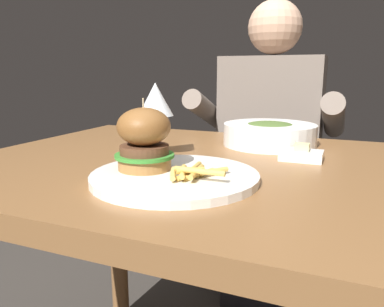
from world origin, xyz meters
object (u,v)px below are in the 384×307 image
(butter_dish, at_px, (301,155))
(diner_person, at_px, (268,169))
(main_plate, at_px, (175,177))
(soup_bowl, at_px, (269,134))
(burger_sandwich, at_px, (144,139))
(wine_glass, at_px, (155,102))

(butter_dish, relative_size, diner_person, 0.08)
(main_plate, relative_size, soup_bowl, 1.24)
(main_plate, distance_m, diner_person, 0.84)
(soup_bowl, bearing_deg, burger_sandwich, -111.21)
(main_plate, height_order, wine_glass, wine_glass)
(main_plate, height_order, soup_bowl, soup_bowl)
(burger_sandwich, distance_m, wine_glass, 0.17)
(burger_sandwich, distance_m, butter_dish, 0.35)
(diner_person, bearing_deg, main_plate, -90.56)
(butter_dish, distance_m, soup_bowl, 0.17)
(wine_glass, distance_m, butter_dish, 0.34)
(burger_sandwich, distance_m, diner_person, 0.86)
(wine_glass, xyz_separation_m, butter_dish, (0.30, 0.10, -0.11))
(burger_sandwich, distance_m, soup_bowl, 0.41)
(wine_glass, relative_size, diner_person, 0.14)
(soup_bowl, relative_size, diner_person, 0.20)
(main_plate, relative_size, diner_person, 0.25)
(main_plate, relative_size, butter_dish, 3.31)
(main_plate, bearing_deg, butter_dish, 53.09)
(soup_bowl, distance_m, diner_person, 0.49)
(burger_sandwich, relative_size, wine_glass, 0.78)
(wine_glass, relative_size, soup_bowl, 0.69)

